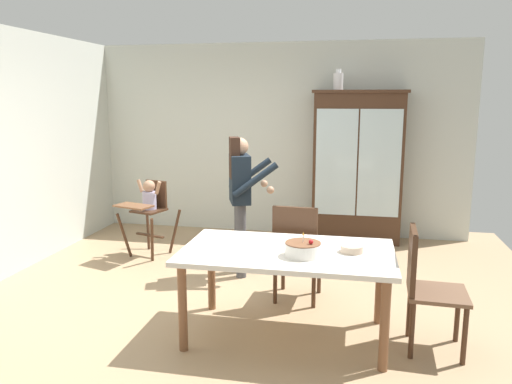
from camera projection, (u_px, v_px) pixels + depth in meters
ground_plane at (235, 301)px, 4.80m from camera, size 6.24×6.24×0.00m
wall_back at (278, 140)px, 7.08m from camera, size 5.32×0.06×2.70m
china_cabinet at (357, 167)px, 6.66m from camera, size 1.23×0.48×2.04m
ceramic_vase at (338, 81)px, 6.51m from camera, size 0.13×0.13×0.27m
high_chair_with_toddler at (149, 204)px, 6.10m from camera, size 0.72×0.80×0.95m
adult_person at (241, 189)px, 5.35m from camera, size 0.62×0.61×1.53m
dining_table at (287, 260)px, 3.98m from camera, size 1.69×0.97×0.74m
birthday_cake at (303, 249)px, 3.80m from camera, size 0.28×0.28×0.19m
serving_bowl at (352, 249)px, 3.90m from camera, size 0.18×0.18×0.05m
dining_chair_far_side at (296, 247)px, 4.68m from camera, size 0.47×0.47×0.96m
dining_chair_right_end at (424, 281)px, 3.80m from camera, size 0.46×0.46×0.96m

